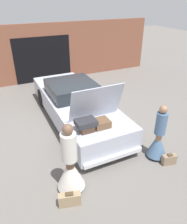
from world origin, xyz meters
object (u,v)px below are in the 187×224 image
(suitcase_beside_left_person, at_px, (70,199))
(suitcase_beside_right_person, at_px, (169,159))
(car, at_px, (76,104))
(person_right, at_px, (158,140))
(person_left, at_px, (70,167))

(suitcase_beside_left_person, xyz_separation_m, suitcase_beside_right_person, (2.81, 0.09, -0.01))
(suitcase_beside_right_person, bearing_deg, car, 113.03)
(person_right, xyz_separation_m, suitcase_beside_right_person, (0.12, -0.38, -0.43))
(person_left, xyz_separation_m, suitcase_beside_right_person, (2.62, -0.34, -0.48))
(person_left, distance_m, suitcase_beside_left_person, 0.66)
(car, bearing_deg, person_right, -66.23)
(person_left, height_order, person_right, person_left)
(car, height_order, person_right, car)
(person_right, bearing_deg, suitcase_beside_right_person, -175.18)
(suitcase_beside_right_person, bearing_deg, person_right, 107.20)
(suitcase_beside_left_person, bearing_deg, suitcase_beside_right_person, 1.83)
(car, distance_m, person_left, 3.15)
(person_left, relative_size, suitcase_beside_right_person, 4.40)
(car, distance_m, person_right, 3.11)
(person_left, distance_m, person_right, 2.50)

